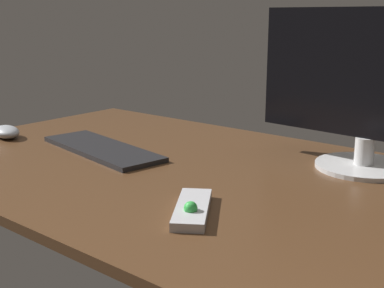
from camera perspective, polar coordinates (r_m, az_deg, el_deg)
desk at (r=116.66cm, az=-0.94°, el=-3.17°), size 140.00×84.00×2.00cm
monitor at (r=118.66cm, az=19.30°, el=5.85°), size 53.13×21.48×35.70cm
keyboard at (r=132.64cm, az=-10.07°, el=-0.52°), size 40.82×19.63×1.22cm
computer_mouse at (r=153.84cm, az=-20.08°, el=1.29°), size 12.21×9.10×3.45cm
media_remote at (r=89.93cm, az=0.03°, el=-7.28°), size 14.12×17.48×3.27cm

